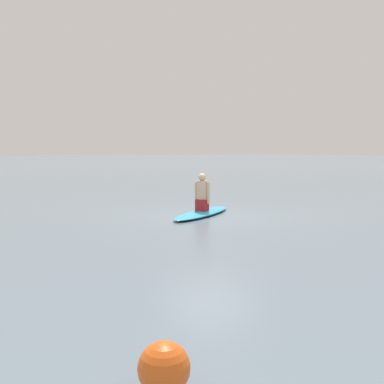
% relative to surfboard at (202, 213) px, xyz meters
% --- Properties ---
extents(ground_plane, '(400.00, 400.00, 0.00)m').
position_rel_surfboard_xyz_m(ground_plane, '(-0.02, -0.36, -0.06)').
color(ground_plane, slate).
extents(surfboard, '(3.10, 2.03, 0.13)m').
position_rel_surfboard_xyz_m(surfboard, '(0.00, 0.00, 0.00)').
color(surfboard, '#339EC6').
rests_on(surfboard, ground).
extents(person_paddler, '(0.43, 0.44, 1.04)m').
position_rel_surfboard_xyz_m(person_paddler, '(-0.00, -0.00, 0.53)').
color(person_paddler, '#A51E23').
rests_on(person_paddler, surfboard).
extents(buoy_marker, '(0.39, 0.39, 0.39)m').
position_rel_surfboard_xyz_m(buoy_marker, '(-5.89, -6.88, 0.13)').
color(buoy_marker, '#E55919').
rests_on(buoy_marker, ground).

